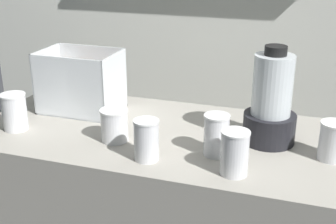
# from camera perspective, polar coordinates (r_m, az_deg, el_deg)

# --- Properties ---
(back_wall_unit) EXTENTS (2.60, 0.24, 2.50)m
(back_wall_unit) POSITION_cam_1_polar(r_m,az_deg,el_deg) (2.22, 6.47, 13.84)
(back_wall_unit) COLOR silver
(back_wall_unit) RESTS_ON ground_plane
(carrot_display_bin) EXTENTS (0.30, 0.21, 0.24)m
(carrot_display_bin) POSITION_cam_1_polar(r_m,az_deg,el_deg) (1.81, -10.86, 2.45)
(carrot_display_bin) COLOR white
(carrot_display_bin) RESTS_ON counter
(blender_pitcher) EXTENTS (0.18, 0.18, 0.33)m
(blender_pitcher) POSITION_cam_1_polar(r_m,az_deg,el_deg) (1.52, 12.97, 0.90)
(blender_pitcher) COLOR black
(blender_pitcher) RESTS_ON counter
(juice_cup_orange_far_left) EXTENTS (0.09, 0.09, 0.13)m
(juice_cup_orange_far_left) POSITION_cam_1_polar(r_m,az_deg,el_deg) (1.70, -18.93, -0.17)
(juice_cup_orange_far_left) COLOR white
(juice_cup_orange_far_left) RESTS_ON counter
(juice_cup_beet_left) EXTENTS (0.10, 0.10, 0.11)m
(juice_cup_beet_left) POSITION_cam_1_polar(r_m,az_deg,el_deg) (1.53, -6.83, -1.86)
(juice_cup_beet_left) COLOR white
(juice_cup_beet_left) RESTS_ON counter
(juice_cup_mango_middle) EXTENTS (0.08, 0.08, 0.13)m
(juice_cup_mango_middle) POSITION_cam_1_polar(r_m,az_deg,el_deg) (1.39, -2.59, -3.95)
(juice_cup_mango_middle) COLOR white
(juice_cup_mango_middle) RESTS_ON counter
(juice_cup_mango_right) EXTENTS (0.08, 0.08, 0.14)m
(juice_cup_mango_right) POSITION_cam_1_polar(r_m,az_deg,el_deg) (1.43, 6.16, -3.23)
(juice_cup_mango_right) COLOR white
(juice_cup_mango_right) RESTS_ON counter
(juice_cup_beet_far_right) EXTENTS (0.09, 0.09, 0.14)m
(juice_cup_beet_far_right) POSITION_cam_1_polar(r_m,az_deg,el_deg) (1.32, 8.46, -5.37)
(juice_cup_beet_far_right) COLOR white
(juice_cup_beet_far_right) RESTS_ON counter
(juice_cup_orange_rightmost) EXTENTS (0.09, 0.09, 0.12)m
(juice_cup_orange_rightmost) POSITION_cam_1_polar(r_m,az_deg,el_deg) (1.48, 20.22, -3.72)
(juice_cup_orange_rightmost) COLOR white
(juice_cup_orange_rightmost) RESTS_ON counter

